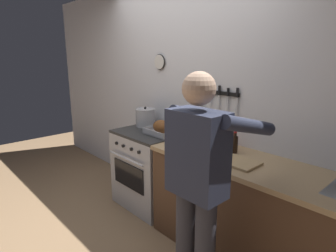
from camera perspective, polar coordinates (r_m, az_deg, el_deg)
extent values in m
plane|color=#937251|center=(3.01, -16.38, -22.25)|extent=(8.00, 8.00, 0.00)
cube|color=silver|center=(3.26, 3.68, 6.08)|extent=(6.00, 0.10, 2.60)
cube|color=black|center=(2.87, 10.29, 6.50)|extent=(0.46, 0.02, 0.04)
cube|color=silver|center=(3.01, 6.93, 4.96)|extent=(0.01, 0.00, 0.17)
cube|color=black|center=(2.99, 7.00, 7.42)|extent=(0.02, 0.02, 0.09)
cube|color=silver|center=(2.94, 8.48, 4.83)|extent=(0.02, 0.00, 0.15)
cube|color=black|center=(2.93, 8.56, 7.21)|extent=(0.02, 0.02, 0.09)
cube|color=silver|center=(2.88, 10.09, 4.71)|extent=(0.02, 0.00, 0.14)
cube|color=black|center=(2.86, 10.19, 7.02)|extent=(0.02, 0.02, 0.09)
cube|color=silver|center=(2.82, 11.74, 3.92)|extent=(0.02, 0.00, 0.19)
cube|color=black|center=(2.80, 11.88, 6.63)|extent=(0.02, 0.02, 0.08)
cube|color=silver|center=(2.76, 13.50, 3.68)|extent=(0.02, 0.00, 0.18)
cube|color=black|center=(2.74, 13.66, 6.47)|extent=(0.02, 0.02, 0.09)
cylinder|color=white|center=(3.46, -1.67, 12.65)|extent=(0.17, 0.02, 0.17)
torus|color=black|center=(3.46, -1.67, 12.65)|extent=(0.18, 0.02, 0.18)
cube|color=brown|center=(2.60, 17.77, -17.35)|extent=(2.00, 0.62, 0.86)
cube|color=tan|center=(2.40, 18.59, -8.10)|extent=(2.03, 0.65, 0.04)
cube|color=#BCBCC1|center=(3.42, -3.49, -8.64)|extent=(0.76, 0.62, 0.87)
cube|color=black|center=(3.24, -7.90, -9.80)|extent=(0.53, 0.01, 0.28)
cube|color=#2D2D2D|center=(3.27, -3.61, -1.34)|extent=(0.76, 0.62, 0.03)
cylinder|color=black|center=(3.28, -10.24, -3.39)|extent=(0.04, 0.02, 0.04)
cylinder|color=black|center=(3.18, -8.94, -3.93)|extent=(0.04, 0.02, 0.04)
cylinder|color=black|center=(3.06, -7.35, -4.60)|extent=(0.04, 0.02, 0.04)
cylinder|color=black|center=(2.95, -5.84, -5.23)|extent=(0.04, 0.02, 0.04)
cylinder|color=silver|center=(3.14, -8.46, -6.43)|extent=(0.61, 0.02, 0.02)
cylinder|color=#383842|center=(2.23, 3.50, -22.35)|extent=(0.14, 0.14, 0.86)
cube|color=#2D3347|center=(1.84, 5.85, -5.51)|extent=(0.38, 0.22, 0.56)
sphere|color=tan|center=(1.75, 6.20, 7.42)|extent=(0.21, 0.21, 0.21)
cylinder|color=#2D3347|center=(2.10, 6.11, 2.07)|extent=(0.09, 0.55, 0.22)
cylinder|color=#2D3347|center=(1.86, 15.85, 0.01)|extent=(0.09, 0.55, 0.22)
cube|color=#B7B7BC|center=(3.14, -1.30, -1.59)|extent=(0.34, 0.25, 0.01)
cube|color=#B7B7BC|center=(3.05, -3.07, -1.42)|extent=(0.34, 0.01, 0.05)
cube|color=#B7B7BC|center=(3.21, 0.37, -0.60)|extent=(0.34, 0.01, 0.05)
cube|color=#B7B7BC|center=(3.25, -3.28, -0.42)|extent=(0.01, 0.25, 0.05)
cube|color=#B7B7BC|center=(3.01, 0.84, -1.63)|extent=(0.01, 0.25, 0.05)
ellipsoid|color=brown|center=(3.11, -1.31, -0.17)|extent=(0.22, 0.16, 0.15)
cylinder|color=#B7B7BC|center=(3.49, -4.54, 1.60)|extent=(0.23, 0.23, 0.20)
cylinder|color=#B2B2B7|center=(3.46, -4.57, 3.33)|extent=(0.24, 0.24, 0.01)
sphere|color=black|center=(3.46, -4.58, 3.66)|extent=(0.03, 0.03, 0.03)
cube|color=tan|center=(2.40, 13.35, -6.89)|extent=(0.36, 0.24, 0.02)
cylinder|color=black|center=(2.61, 13.17, -3.64)|extent=(0.05, 0.05, 0.15)
cylinder|color=black|center=(2.58, 13.28, -1.69)|extent=(0.02, 0.02, 0.03)
cylinder|color=#B21919|center=(2.58, 13.31, -1.18)|extent=(0.03, 0.03, 0.01)
cylinder|color=#385623|center=(2.93, 5.16, -0.63)|extent=(0.07, 0.07, 0.22)
cylinder|color=#385623|center=(2.90, 5.22, 1.99)|extent=(0.03, 0.03, 0.05)
cylinder|color=black|center=(2.89, 5.23, 2.60)|extent=(0.03, 0.03, 0.01)
cylinder|color=red|center=(2.73, 12.45, -2.84)|extent=(0.05, 0.05, 0.15)
cylinder|color=red|center=(2.70, 12.56, -0.99)|extent=(0.02, 0.02, 0.03)
cylinder|color=#197219|center=(2.70, 12.58, -0.50)|extent=(0.03, 0.03, 0.01)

